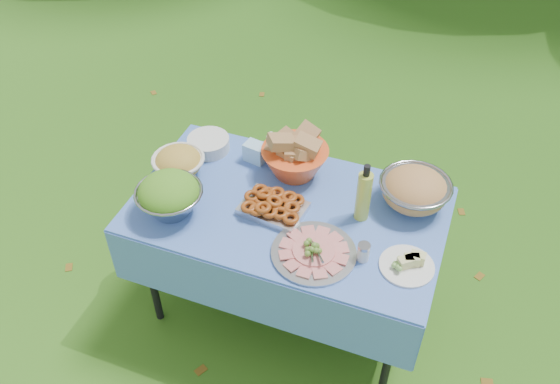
# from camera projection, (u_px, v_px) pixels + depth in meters

# --- Properties ---
(ground) EXTENTS (80.00, 80.00, 0.00)m
(ground) POSITION_uv_depth(u_px,v_px,m) (286.00, 305.00, 3.31)
(ground) COLOR #103509
(ground) RESTS_ON ground
(picnic_table) EXTENTS (1.46, 0.86, 0.76)m
(picnic_table) POSITION_uv_depth(u_px,v_px,m) (287.00, 260.00, 3.05)
(picnic_table) COLOR #84B8FE
(picnic_table) RESTS_ON ground
(salad_bowl) EXTENTS (0.39, 0.39, 0.20)m
(salad_bowl) POSITION_uv_depth(u_px,v_px,m) (169.00, 195.00, 2.71)
(salad_bowl) COLOR #94979C
(salad_bowl) RESTS_ON picnic_table
(pasta_bowl_white) EXTENTS (0.33, 0.33, 0.14)m
(pasta_bowl_white) POSITION_uv_depth(u_px,v_px,m) (178.00, 162.00, 2.93)
(pasta_bowl_white) COLOR silver
(pasta_bowl_white) RESTS_ON picnic_table
(plate_stack) EXTENTS (0.28, 0.28, 0.07)m
(plate_stack) POSITION_uv_depth(u_px,v_px,m) (209.00, 144.00, 3.09)
(plate_stack) COLOR silver
(plate_stack) RESTS_ON picnic_table
(wipes_box) EXTENTS (0.12, 0.10, 0.10)m
(wipes_box) POSITION_uv_depth(u_px,v_px,m) (255.00, 152.00, 3.02)
(wipes_box) COLOR #9CD4F9
(wipes_box) RESTS_ON picnic_table
(sanitizer_bottle) EXTENTS (0.06, 0.06, 0.14)m
(sanitizer_bottle) POSITION_uv_depth(u_px,v_px,m) (271.00, 143.00, 3.04)
(sanitizer_bottle) COLOR pink
(sanitizer_bottle) RESTS_ON picnic_table
(bread_bowl) EXTENTS (0.43, 0.43, 0.22)m
(bread_bowl) POSITION_uv_depth(u_px,v_px,m) (295.00, 155.00, 2.91)
(bread_bowl) COLOR #E2501E
(bread_bowl) RESTS_ON picnic_table
(pasta_bowl_steel) EXTENTS (0.41, 0.41, 0.18)m
(pasta_bowl_steel) POSITION_uv_depth(u_px,v_px,m) (415.00, 189.00, 2.76)
(pasta_bowl_steel) COLOR #94979C
(pasta_bowl_steel) RESTS_ON picnic_table
(fried_tray) EXTENTS (0.32, 0.24, 0.07)m
(fried_tray) POSITION_uv_depth(u_px,v_px,m) (273.00, 206.00, 2.75)
(fried_tray) COLOR silver
(fried_tray) RESTS_ON picnic_table
(charcuterie_platter) EXTENTS (0.40, 0.40, 0.09)m
(charcuterie_platter) POSITION_uv_depth(u_px,v_px,m) (314.00, 247.00, 2.55)
(charcuterie_platter) COLOR #9EA2A5
(charcuterie_platter) RESTS_ON picnic_table
(oil_bottle) EXTENTS (0.08, 0.08, 0.31)m
(oil_bottle) POSITION_uv_depth(u_px,v_px,m) (364.00, 192.00, 2.65)
(oil_bottle) COLOR #ACBE3E
(oil_bottle) RESTS_ON picnic_table
(cheese_plate) EXTENTS (0.24, 0.24, 0.06)m
(cheese_plate) POSITION_uv_depth(u_px,v_px,m) (408.00, 262.00, 2.51)
(cheese_plate) COLOR silver
(cheese_plate) RESTS_ON picnic_table
(shaker) EXTENTS (0.07, 0.07, 0.09)m
(shaker) POSITION_uv_depth(u_px,v_px,m) (363.00, 252.00, 2.53)
(shaker) COLOR silver
(shaker) RESTS_ON picnic_table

